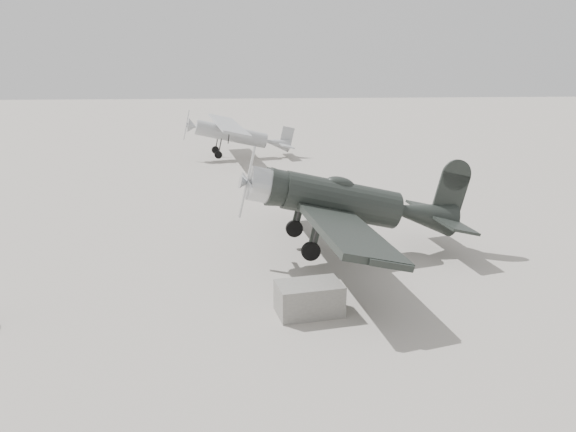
% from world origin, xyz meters
% --- Properties ---
extents(ground, '(160.00, 160.00, 0.00)m').
position_xyz_m(ground, '(0.00, 0.00, 0.00)').
color(ground, '#9F988D').
rests_on(ground, ground).
extents(lowwing_monoplane, '(8.36, 11.68, 3.75)m').
position_xyz_m(lowwing_monoplane, '(4.10, 2.64, 1.99)').
color(lowwing_monoplane, black).
rests_on(lowwing_monoplane, ground).
extents(highwing_monoplane, '(7.62, 10.70, 3.02)m').
position_xyz_m(highwing_monoplane, '(-0.27, 23.09, 1.89)').
color(highwing_monoplane, '#A4A7A9').
rests_on(highwing_monoplane, ground).
extents(equipment_block, '(1.98, 1.43, 0.90)m').
position_xyz_m(equipment_block, '(2.08, -2.00, 0.45)').
color(equipment_block, slate).
rests_on(equipment_block, ground).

